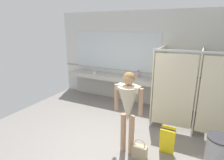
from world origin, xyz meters
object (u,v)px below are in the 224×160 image
wet_floor_sign (167,141)px  handbag (140,151)px  person_standing (128,103)px  soap_dispenser (138,74)px  paper_cup (95,73)px  trash_bin (218,156)px

wet_floor_sign → handbag: bearing=-141.6°
person_standing → handbag: 0.97m
soap_dispenser → wet_floor_sign: size_ratio=0.39×
handbag → person_standing: bearing=169.3°
soap_dispenser → paper_cup: soap_dispenser is taller
soap_dispenser → paper_cup: bearing=-169.9°
person_standing → wet_floor_sign: 1.11m
person_standing → paper_cup: bearing=133.5°
wet_floor_sign → soap_dispenser: bearing=122.0°
paper_cup → wet_floor_sign: bearing=-34.3°
trash_bin → wet_floor_sign: (-0.87, 0.18, -0.07)m
trash_bin → person_standing: (-1.61, -0.12, 0.71)m
handbag → paper_cup: paper_cup is taller
person_standing → soap_dispenser: 2.62m
soap_dispenser → paper_cup: size_ratio=2.64×
trash_bin → wet_floor_sign: 0.89m
paper_cup → wet_floor_sign: size_ratio=0.15×
person_standing → paper_cup: size_ratio=20.03×
soap_dispenser → paper_cup: 1.51m
person_standing → wet_floor_sign: bearing=22.4°
trash_bin → handbag: (-1.32, -0.18, -0.22)m
trash_bin → paper_cup: 4.36m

